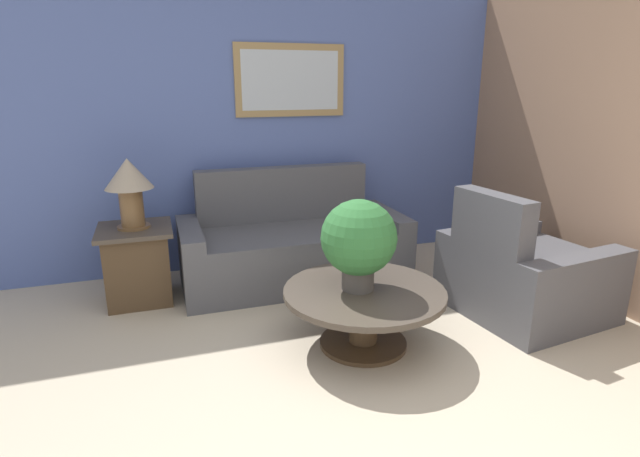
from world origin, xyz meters
The scene contains 8 objects.
wall_back centered at (0.01, 2.99, 1.31)m, with size 6.66×0.09×2.60m.
wall_right centered at (2.36, 1.48, 1.30)m, with size 0.06×4.96×2.60m.
couch_main centered at (0.10, 2.42, 0.31)m, with size 1.96×0.89×0.98m.
armchair centered at (1.61, 1.20, 0.30)m, with size 1.11×1.13×0.98m.
coffee_table centered at (0.24, 1.11, 0.30)m, with size 1.08×1.08×0.41m.
side_table centered at (-1.21, 2.37, 0.32)m, with size 0.57×0.57×0.62m.
table_lamp centered at (-1.21, 2.37, 0.98)m, with size 0.37×0.37×0.55m.
potted_plant_on_table centered at (0.20, 1.13, 0.75)m, with size 0.50×0.50×0.61m.
Camera 1 is at (-1.01, -1.70, 1.73)m, focal length 28.00 mm.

